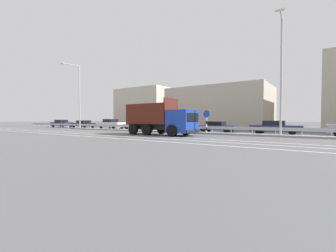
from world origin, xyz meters
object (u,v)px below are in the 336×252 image
dump_truck (168,122)px  parked_car_2 (111,124)px  median_road_sign (206,121)px  street_lamp_1 (281,71)px  parked_car_3 (138,125)px  parked_car_6 (275,127)px  street_lamp_0 (78,94)px  parked_car_1 (83,124)px  parked_car_0 (62,123)px  parked_car_4 (173,126)px  parked_car_5 (217,127)px

dump_truck → parked_car_2: size_ratio=1.50×
dump_truck → median_road_sign: bearing=150.6°
street_lamp_1 → parked_car_3: street_lamp_1 is taller
parked_car_3 → parked_car_6: 18.40m
street_lamp_0 → parked_car_1: (-4.02, 3.63, -4.86)m
street_lamp_0 → parked_car_0: size_ratio=2.12×
dump_truck → parked_car_0: size_ratio=1.55×
parked_car_4 → parked_car_1: bearing=89.3°
parked_car_4 → street_lamp_1: bearing=-107.9°
parked_car_1 → parked_car_4: bearing=-91.3°
parked_car_4 → parked_car_5: size_ratio=0.98×
median_road_sign → parked_car_4: (-6.57, 3.75, -0.65)m
median_road_sign → parked_car_0: 32.52m
street_lamp_0 → parked_car_4: bearing=15.3°
parked_car_1 → parked_car_5: 25.18m
parked_car_5 → street_lamp_1: bearing=61.9°
street_lamp_0 → parked_car_2: size_ratio=2.06×
parked_car_2 → parked_car_5: 18.32m
median_road_sign → dump_truck: bearing=-120.0°
street_lamp_0 → parked_car_2: bearing=55.1°
parked_car_1 → parked_car_6: parked_car_6 is taller
parked_car_1 → parked_car_6: bearing=-92.6°
street_lamp_1 → parked_car_4: 14.83m
median_road_sign → street_lamp_0: (-21.55, -0.35, 4.20)m
dump_truck → parked_car_0: (-30.14, 7.01, -0.51)m
median_road_sign → street_lamp_1: (6.91, -0.06, 4.23)m
median_road_sign → parked_car_2: size_ratio=0.51×
street_lamp_0 → parked_car_0: 12.33m
parked_car_5 → dump_truck: bearing=-14.2°
street_lamp_0 → parked_car_6: street_lamp_0 is taller
street_lamp_0 → street_lamp_1: 28.46m
parked_car_3 → dump_truck: bearing=-125.5°
median_road_sign → street_lamp_1: size_ratio=0.25×
parked_car_6 → parked_car_5: bearing=-95.9°
parked_car_5 → parked_car_6: size_ratio=0.95×
street_lamp_0 → parked_car_3: (9.14, 3.54, -4.91)m
parked_car_0 → parked_car_4: size_ratio=1.04×
dump_truck → street_lamp_0: bearing=-99.7°
street_lamp_1 → parked_car_1: street_lamp_1 is taller
parked_car_5 → parked_car_6: parked_car_6 is taller
dump_truck → parked_car_1: 24.43m
parked_car_0 → parked_car_4: 25.80m
street_lamp_0 → parked_car_5: 22.09m
median_road_sign → parked_car_1: bearing=172.7°
street_lamp_0 → street_lamp_1: street_lamp_1 is taller
median_road_sign → parked_car_0: bearing=174.4°
street_lamp_1 → parked_car_0: street_lamp_1 is taller
dump_truck → median_road_sign: dump_truck is taller
street_lamp_1 → parked_car_5: (-7.31, 3.79, -4.93)m
parked_car_6 → street_lamp_1: bearing=12.5°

